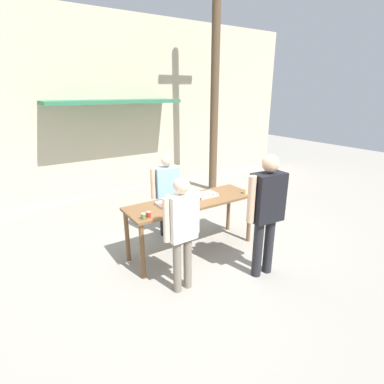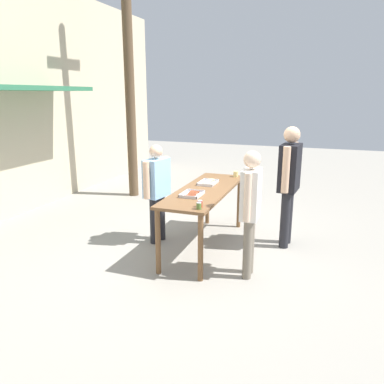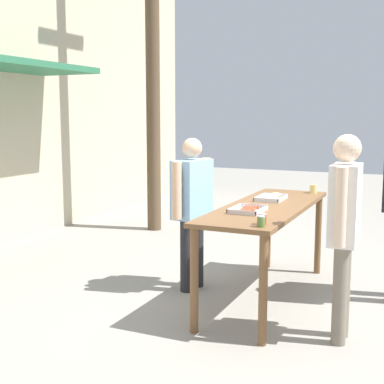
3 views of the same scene
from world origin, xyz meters
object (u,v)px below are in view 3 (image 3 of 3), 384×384
food_tray_buns (272,198)px  beer_cup (313,189)px  person_server_behind_table (192,201)px  utility_pole (152,37)px  person_customer_holding_hotdog (344,219)px  food_tray_sausages (248,210)px  condiment_jar_mustard (261,221)px  condiment_jar_ketchup (262,219)px

food_tray_buns → beer_cup: 0.71m
person_server_behind_table → utility_pole: size_ratio=0.27×
person_customer_holding_hotdog → food_tray_buns: bearing=-141.0°
beer_cup → food_tray_buns: bearing=156.0°
food_tray_buns → person_customer_holding_hotdog: size_ratio=0.24×
food_tray_buns → utility_pole: size_ratio=0.07×
utility_pole → food_tray_sausages: bearing=-138.4°
person_server_behind_table → condiment_jar_mustard: bearing=-123.7°
condiment_jar_ketchup → beer_cup: size_ratio=0.91×
food_tray_sausages → condiment_jar_mustard: (-0.57, -0.30, 0.03)m
food_tray_sausages → person_customer_holding_hotdog: bearing=-108.1°
beer_cup → person_server_behind_table: 1.43m
condiment_jar_ketchup → utility_pole: (3.25, 2.74, 1.96)m
condiment_jar_mustard → person_customer_holding_hotdog: 0.65m
person_customer_holding_hotdog → utility_pole: utility_pole is taller
food_tray_sausages → condiment_jar_mustard: 0.65m
condiment_jar_mustard → condiment_jar_ketchup: same height
condiment_jar_ketchup → person_customer_holding_hotdog: bearing=-72.2°
condiment_jar_mustard → person_server_behind_table: bearing=47.0°
condiment_jar_ketchup → utility_pole: utility_pole is taller
food_tray_sausages → utility_pole: utility_pole is taller
condiment_jar_ketchup → person_server_behind_table: (0.86, 1.00, -0.05)m
food_tray_sausages → utility_pole: (2.77, 2.46, 1.99)m
food_tray_sausages → beer_cup: beer_cup is taller
food_tray_buns → person_server_behind_table: person_server_behind_table is taller
beer_cup → person_customer_holding_hotdog: size_ratio=0.06×
condiment_jar_ketchup → person_server_behind_table: bearing=49.3°
food_tray_sausages → food_tray_buns: bearing=-0.1°
food_tray_sausages → condiment_jar_mustard: condiment_jar_mustard is taller
beer_cup → condiment_jar_mustard: bearing=-179.7°
condiment_jar_ketchup → beer_cup: 1.88m
utility_pole → condiment_jar_mustard: bearing=-140.4°
food_tray_sausages → condiment_jar_mustard: bearing=-152.4°
food_tray_sausages → person_customer_holding_hotdog: 0.93m
condiment_jar_mustard → beer_cup: (1.97, 0.01, 0.00)m
person_server_behind_table → food_tray_sausages: bearing=-108.4°
person_server_behind_table → food_tray_buns: bearing=-53.7°
food_tray_buns → food_tray_sausages: bearing=179.9°
condiment_jar_mustard → utility_pole: bearing=39.6°
food_tray_sausages → person_customer_holding_hotdog: person_customer_holding_hotdog is taller
beer_cup → person_customer_holding_hotdog: 1.78m
food_tray_buns → condiment_jar_ketchup: bearing=-167.2°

